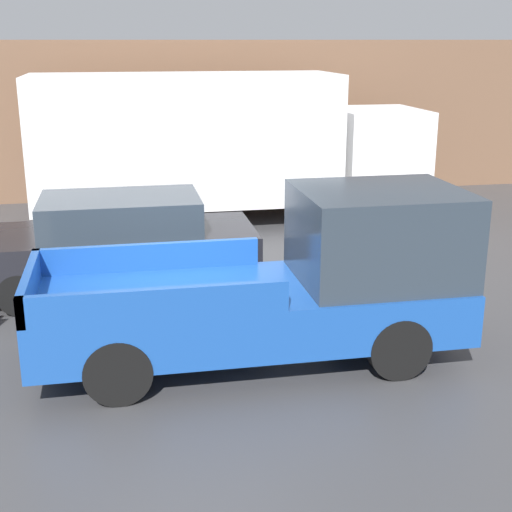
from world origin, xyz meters
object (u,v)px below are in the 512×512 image
Objects in this scene: pickup_truck at (294,283)px; car at (116,244)px; delivery_truck at (219,142)px; newspaper_box at (55,185)px.

pickup_truck reaches higher than car.
pickup_truck is 0.62× the size of delivery_truck.
delivery_truck reaches higher than newspaper_box.
delivery_truck is 8.76× the size of newspaper_box.
pickup_truck is 3.83m from car.
newspaper_box is at bearing 102.14° from car.
newspaper_box is (-3.87, 2.41, -1.29)m from delivery_truck.
car is 4.58× the size of newspaper_box.
newspaper_box is at bearing 148.10° from delivery_truck.
car reaches higher than newspaper_box.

